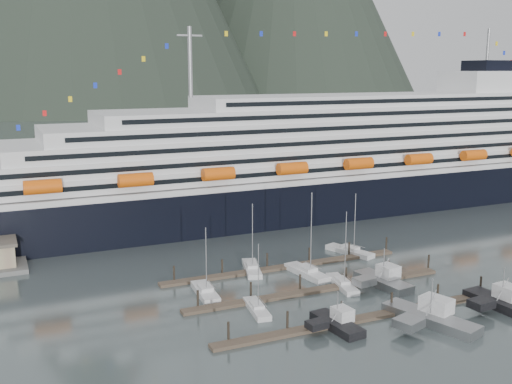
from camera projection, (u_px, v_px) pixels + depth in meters
ground at (354, 293)px, 99.99m from camera, size 1600.00×1600.00×0.00m
cruise_ship at (336, 164)px, 158.75m from camera, size 210.00×30.40×50.30m
dock_near at (363, 318)px, 89.06m from camera, size 48.18×2.28×3.20m
dock_mid at (319, 289)px, 100.69m from camera, size 48.18×2.28×3.20m
dock_far at (284, 267)px, 112.33m from camera, size 48.18×2.28×3.20m
sailboat_a at (205, 292)px, 98.90m from camera, size 3.46×9.63×12.22m
sailboat_b at (257, 309)px, 92.16m from camera, size 3.36×8.77×11.39m
sailboat_c at (307, 273)px, 108.37m from camera, size 4.22×10.83×16.02m
sailboat_d at (342, 284)px, 102.77m from camera, size 3.92×10.07×13.82m
sailboat_e at (252, 269)px, 110.69m from camera, size 5.20×10.16×13.43m
sailboat_g at (350, 252)px, 121.24m from camera, size 6.02×10.98×13.06m
trawler_b at (336, 323)px, 85.97m from camera, size 7.37×9.66×6.05m
trawler_c at (430, 317)px, 87.63m from camera, size 11.63×15.22×7.56m
trawler_d at (501, 303)px, 93.26m from camera, size 9.37×12.63×7.36m
trawler_e at (382, 281)px, 102.95m from camera, size 8.94×11.71×7.36m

